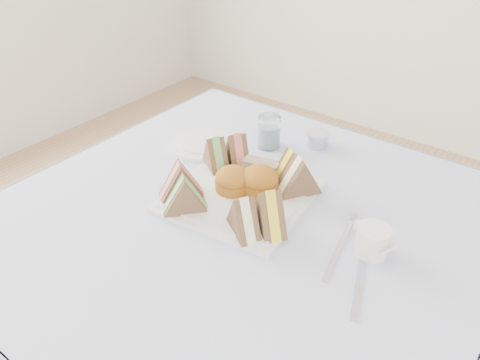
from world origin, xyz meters
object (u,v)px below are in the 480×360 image
Objects in this scene: water_glass at (269,132)px; creamer_jug at (372,241)px; table at (242,328)px; serving_plate at (240,196)px.

water_glass is 0.46m from creamer_jug.
serving_plate reaches higher than table.
water_glass is (-0.13, 0.29, 0.42)m from table.
creamer_jug reaches higher than table.
serving_plate is at bearing -160.63° from creamer_jug.
water_glass reaches higher than table.
serving_plate is at bearing 131.09° from table.
table is at bearing -151.00° from creamer_jug.
water_glass reaches higher than creamer_jug.
creamer_jug is at bearing -5.42° from serving_plate.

